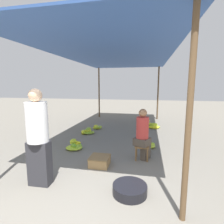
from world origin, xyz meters
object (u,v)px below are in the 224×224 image
(banana_pile_left_1, at_px, (75,146))
(crate_near, at_px, (100,161))
(banana_pile_left_2, at_px, (98,127))
(banana_pile_right_0, at_px, (147,145))
(banana_pile_right_1, at_px, (146,123))
(vendor_foreground, at_px, (38,136))
(vendor_seated, at_px, (143,134))
(stool, at_px, (142,148))
(banana_pile_right_2, at_px, (154,126))
(banana_pile_left_0, at_px, (87,131))
(basin_black, at_px, (130,189))

(banana_pile_left_1, xyz_separation_m, crate_near, (0.98, -0.87, 0.02))
(banana_pile_left_2, distance_m, banana_pile_right_0, 2.73)
(banana_pile_left_1, height_order, banana_pile_right_0, banana_pile_left_1)
(banana_pile_right_1, bearing_deg, vendor_foreground, -108.49)
(banana_pile_right_0, distance_m, banana_pile_right_1, 3.07)
(vendor_seated, bearing_deg, stool, -154.36)
(banana_pile_left_2, xyz_separation_m, crate_near, (1.00, -3.25, 0.04))
(banana_pile_right_0, distance_m, crate_near, 1.79)
(vendor_foreground, distance_m, crate_near, 1.52)
(stool, height_order, banana_pile_left_2, stool)
(vendor_foreground, xyz_separation_m, banana_pile_right_2, (2.18, 4.84, -0.85))
(banana_pile_left_2, relative_size, crate_near, 0.98)
(banana_pile_left_0, relative_size, banana_pile_left_1, 1.09)
(banana_pile_right_2, bearing_deg, banana_pile_left_0, -150.40)
(vendor_foreground, bearing_deg, banana_pile_left_1, 93.62)
(vendor_seated, relative_size, banana_pile_right_0, 2.32)
(vendor_foreground, bearing_deg, banana_pile_right_0, 51.33)
(vendor_seated, height_order, banana_pile_left_0, vendor_seated)
(basin_black, xyz_separation_m, banana_pile_right_1, (0.18, 5.44, -0.01))
(vendor_foreground, distance_m, banana_pile_right_1, 5.83)
(stool, height_order, vendor_seated, vendor_seated)
(vendor_foreground, distance_m, stool, 2.42)
(vendor_seated, distance_m, basin_black, 1.59)
(banana_pile_left_1, relative_size, crate_near, 1.10)
(vendor_foreground, bearing_deg, basin_black, 1.13)
(basin_black, distance_m, banana_pile_left_0, 3.92)
(vendor_seated, relative_size, crate_near, 2.85)
(stool, bearing_deg, banana_pile_right_2, 83.44)
(stool, distance_m, banana_pile_right_2, 3.37)
(vendor_foreground, relative_size, banana_pile_right_0, 3.24)
(banana_pile_left_0, bearing_deg, banana_pile_left_2, 77.33)
(stool, xyz_separation_m, banana_pile_left_0, (-2.11, 1.92, -0.20))
(basin_black, bearing_deg, banana_pile_left_2, 113.21)
(banana_pile_left_1, bearing_deg, banana_pile_left_0, 96.94)
(banana_pile_right_1, distance_m, crate_near, 4.62)
(vendor_seated, height_order, banana_pile_left_1, vendor_seated)
(stool, bearing_deg, crate_near, -149.58)
(stool, height_order, banana_pile_right_1, stool)
(basin_black, relative_size, banana_pile_right_2, 1.07)
(banana_pile_left_0, relative_size, banana_pile_right_1, 0.94)
(vendor_seated, relative_size, banana_pile_left_1, 2.59)
(banana_pile_right_2, bearing_deg, banana_pile_left_1, -127.31)
(basin_black, relative_size, banana_pile_left_0, 1.10)
(crate_near, bearing_deg, banana_pile_left_1, 138.66)
(vendor_foreground, distance_m, banana_pile_left_2, 4.29)
(vendor_foreground, xyz_separation_m, banana_pile_right_0, (1.92, 2.40, -0.85))
(banana_pile_right_2, bearing_deg, vendor_seated, -96.31)
(banana_pile_left_0, height_order, banana_pile_right_1, banana_pile_left_0)
(banana_pile_left_0, bearing_deg, banana_pile_right_1, 43.83)
(banana_pile_right_0, bearing_deg, banana_pile_right_1, 91.70)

